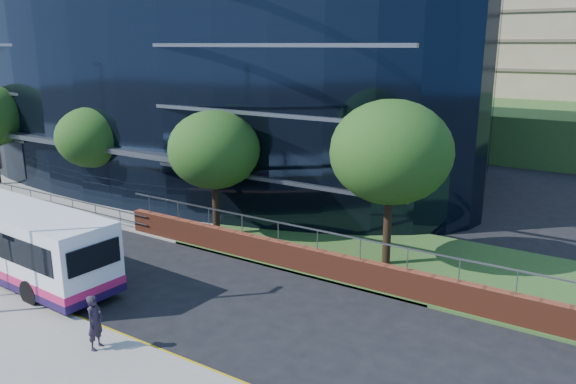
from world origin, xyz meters
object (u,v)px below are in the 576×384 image
Objects in this scene: pedestrian at (95,322)px; tree_far_d at (391,152)px; tree_far_b at (92,137)px; city_bus at (11,239)px; tree_far_c at (214,150)px.

tree_far_d is at bearing -38.25° from pedestrian.
tree_far_b is 11.34m from city_bus.
tree_far_d is at bearing 39.51° from city_bus.
tree_far_b is 0.51× the size of city_bus.
pedestrian is at bearing -112.26° from tree_far_d.
city_bus is at bearing 58.91° from pedestrian.
tree_far_d reaches higher than city_bus.
tree_far_b is at bearing 35.19° from pedestrian.
tree_far_d is (19.00, 0.50, 0.98)m from tree_far_b.
tree_far_b is at bearing 177.14° from tree_far_c.
tree_far_d reaches higher than tree_far_c.
tree_far_b is at bearing -178.49° from tree_far_d.
tree_far_c is at bearing -173.66° from tree_far_d.
city_bus is (-12.88, -9.71, -3.51)m from tree_far_d.
tree_far_c is 3.56× the size of pedestrian.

